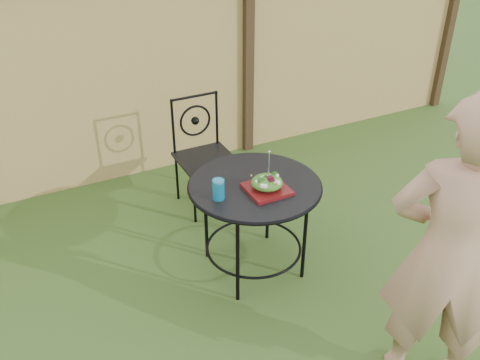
{
  "coord_description": "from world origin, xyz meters",
  "views": [
    {
      "loc": [
        -1.01,
        -2.28,
        2.62
      ],
      "look_at": [
        0.38,
        0.5,
        0.75
      ],
      "focal_mm": 40.0,
      "sensor_mm": 36.0,
      "label": 1
    }
  ],
  "objects_px": {
    "patio_chair": "(203,151)",
    "salad_plate": "(267,189)",
    "patio_table": "(254,201)",
    "diner": "(448,255)"
  },
  "relations": [
    {
      "from": "patio_table",
      "to": "salad_plate",
      "type": "height_order",
      "value": "salad_plate"
    },
    {
      "from": "diner",
      "to": "patio_chair",
      "type": "bearing_deg",
      "value": -43.31
    },
    {
      "from": "diner",
      "to": "salad_plate",
      "type": "xyz_separation_m",
      "value": [
        -0.39,
        1.18,
        -0.16
      ]
    },
    {
      "from": "patio_table",
      "to": "salad_plate",
      "type": "xyz_separation_m",
      "value": [
        0.03,
        -0.11,
        0.15
      ]
    },
    {
      "from": "patio_chair",
      "to": "salad_plate",
      "type": "xyz_separation_m",
      "value": [
        -0.0,
        -1.09,
        0.23
      ]
    },
    {
      "from": "patio_chair",
      "to": "salad_plate",
      "type": "height_order",
      "value": "patio_chair"
    },
    {
      "from": "patio_table",
      "to": "salad_plate",
      "type": "bearing_deg",
      "value": -75.27
    },
    {
      "from": "patio_chair",
      "to": "diner",
      "type": "xyz_separation_m",
      "value": [
        0.39,
        -2.27,
        0.39
      ]
    },
    {
      "from": "diner",
      "to": "salad_plate",
      "type": "distance_m",
      "value": 1.26
    },
    {
      "from": "patio_chair",
      "to": "salad_plate",
      "type": "relative_size",
      "value": 3.52
    }
  ]
}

